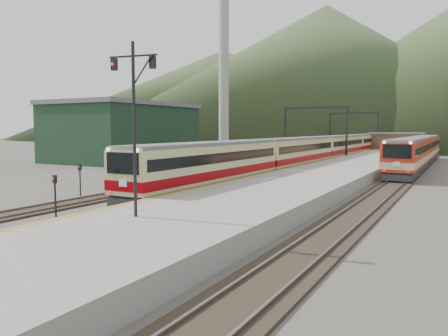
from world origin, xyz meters
The scene contains 17 objects.
track_main centered at (0.00, 40.00, 0.07)m, with size 2.60×200.00×0.23m.
track_far centered at (-5.00, 40.00, 0.07)m, with size 2.60×200.00×0.23m.
track_second centered at (11.50, 40.00, 0.07)m, with size 2.60×200.00×0.23m.
platform centered at (5.60, 38.00, 0.50)m, with size 8.00×100.00×1.00m, color gray.
gantry_near centered at (-2.85, 55.00, 5.59)m, with size 9.55×0.25×8.00m.
gantry_far centered at (-2.85, 80.00, 5.59)m, with size 9.55×0.25×8.00m.
warehouse centered at (-28.00, 42.00, 4.32)m, with size 14.50×20.50×8.60m.
smokestack centered at (-22.00, 62.00, 15.00)m, with size 1.80×1.80×30.00m, color #9E998E.
station_shed centered at (5.60, 78.00, 2.57)m, with size 9.40×4.40×3.10m.
hill_a centered at (-40.00, 190.00, 30.00)m, with size 180.00×180.00×60.00m, color #374C26.
hill_d centered at (-120.00, 240.00, 27.50)m, with size 200.00×200.00×55.00m, color #374C26.
main_train centered at (0.00, 48.94, 1.93)m, with size 2.79×76.42×3.40m.
second_train centered at (11.50, 51.13, 1.95)m, with size 2.82×38.38×3.44m.
signal_mast centered at (4.40, 6.60, 5.45)m, with size 2.18×0.54×7.32m.
short_signal_a centered at (-2.58, 8.26, 1.46)m, with size 0.24×0.19×2.27m.
short_signal_b centered at (-3.51, 29.84, 1.46)m, with size 0.25×0.20×2.27m.
short_signal_c centered at (-7.19, 14.27, 1.46)m, with size 0.25×0.20×2.27m.
Camera 1 is at (16.55, -7.61, 4.72)m, focal length 35.00 mm.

